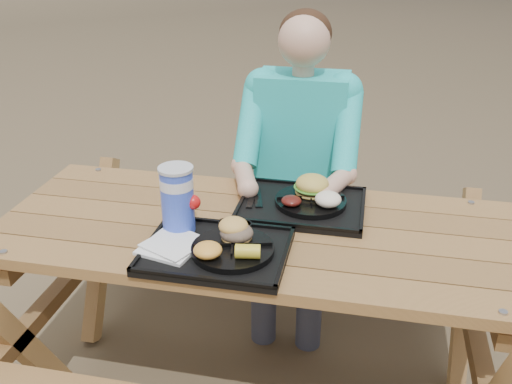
# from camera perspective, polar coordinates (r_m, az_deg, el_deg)

# --- Properties ---
(picnic_table) EXTENTS (1.80, 1.49, 0.75)m
(picnic_table) POSITION_cam_1_polar(r_m,az_deg,el_deg) (2.18, 0.00, -12.07)
(picnic_table) COLOR #999999
(picnic_table) RESTS_ON ground
(tray_near) EXTENTS (0.45, 0.35, 0.02)m
(tray_near) POSITION_cam_1_polar(r_m,az_deg,el_deg) (1.81, -3.99, -6.00)
(tray_near) COLOR black
(tray_near) RESTS_ON picnic_table
(tray_far) EXTENTS (0.45, 0.35, 0.02)m
(tray_far) POSITION_cam_1_polar(r_m,az_deg,el_deg) (2.08, 4.60, -1.46)
(tray_far) COLOR black
(tray_far) RESTS_ON picnic_table
(plate_near) EXTENTS (0.26, 0.26, 0.02)m
(plate_near) POSITION_cam_1_polar(r_m,az_deg,el_deg) (1.78, -2.34, -5.74)
(plate_near) COLOR black
(plate_near) RESTS_ON tray_near
(plate_far) EXTENTS (0.26, 0.26, 0.02)m
(plate_far) POSITION_cam_1_polar(r_m,az_deg,el_deg) (2.08, 5.48, -0.92)
(plate_far) COLOR black
(plate_far) RESTS_ON tray_far
(napkin_stack) EXTENTS (0.20, 0.20, 0.02)m
(napkin_stack) POSITION_cam_1_polar(r_m,az_deg,el_deg) (1.82, -8.53, -5.30)
(napkin_stack) COLOR white
(napkin_stack) RESTS_ON tray_near
(soda_cup) EXTENTS (0.11, 0.11, 0.22)m
(soda_cup) POSITION_cam_1_polar(r_m,az_deg,el_deg) (1.87, -7.85, -0.86)
(soda_cup) COLOR blue
(soda_cup) RESTS_ON tray_near
(condiment_bbq) EXTENTS (0.05, 0.05, 0.03)m
(condiment_bbq) POSITION_cam_1_polar(r_m,az_deg,el_deg) (1.91, -3.07, -3.33)
(condiment_bbq) COLOR black
(condiment_bbq) RESTS_ON tray_near
(condiment_mustard) EXTENTS (0.05, 0.05, 0.03)m
(condiment_mustard) POSITION_cam_1_polar(r_m,az_deg,el_deg) (1.89, -1.20, -3.57)
(condiment_mustard) COLOR #FBF41B
(condiment_mustard) RESTS_ON tray_near
(sandwich) EXTENTS (0.10, 0.10, 0.10)m
(sandwich) POSITION_cam_1_polar(r_m,az_deg,el_deg) (1.79, -1.98, -3.25)
(sandwich) COLOR gold
(sandwich) RESTS_ON plate_near
(mac_cheese) EXTENTS (0.09, 0.09, 0.04)m
(mac_cheese) POSITION_cam_1_polar(r_m,az_deg,el_deg) (1.72, -4.85, -5.81)
(mac_cheese) COLOR #F4AE40
(mac_cheese) RESTS_ON plate_near
(corn_cob) EXTENTS (0.09, 0.09, 0.04)m
(corn_cob) POSITION_cam_1_polar(r_m,az_deg,el_deg) (1.71, -0.83, -5.96)
(corn_cob) COLOR yellow
(corn_cob) RESTS_ON plate_near
(cutlery_far) EXTENTS (0.07, 0.15, 0.01)m
(cutlery_far) POSITION_cam_1_polar(r_m,az_deg,el_deg) (2.11, 0.18, -0.59)
(cutlery_far) COLOR black
(cutlery_far) RESTS_ON tray_far
(burger) EXTENTS (0.13, 0.13, 0.11)m
(burger) POSITION_cam_1_polar(r_m,az_deg,el_deg) (2.09, 5.67, 1.22)
(burger) COLOR gold
(burger) RESTS_ON plate_far
(baked_beans) EXTENTS (0.07, 0.07, 0.03)m
(baked_beans) POSITION_cam_1_polar(r_m,az_deg,el_deg) (2.02, 3.55, -0.89)
(baked_beans) COLOR #501410
(baked_beans) RESTS_ON plate_far
(potato_salad) EXTENTS (0.09, 0.09, 0.05)m
(potato_salad) POSITION_cam_1_polar(r_m,az_deg,el_deg) (2.02, 7.22, -0.72)
(potato_salad) COLOR white
(potato_salad) RESTS_ON plate_far
(diner) EXTENTS (0.48, 0.84, 1.28)m
(diner) POSITION_cam_1_polar(r_m,az_deg,el_deg) (2.55, 4.34, 0.86)
(diner) COLOR #16719B
(diner) RESTS_ON ground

